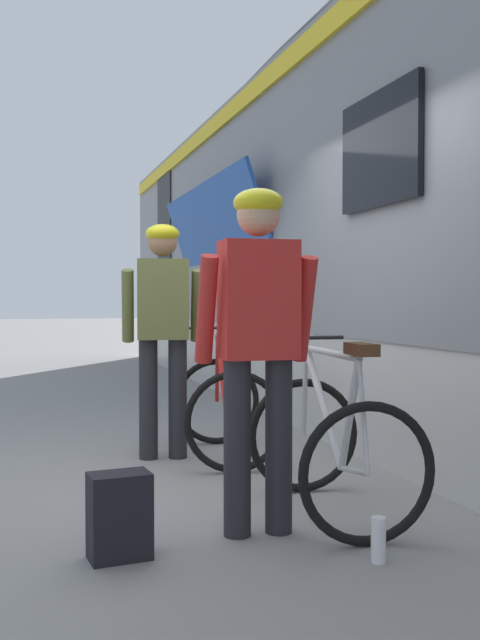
{
  "coord_description": "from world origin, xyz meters",
  "views": [
    {
      "loc": [
        -1.08,
        -4.65,
        1.21
      ],
      "look_at": [
        0.47,
        0.4,
        1.05
      ],
      "focal_mm": 40.87,
      "sensor_mm": 36.0,
      "label": 1
    }
  ],
  "objects": [
    {
      "name": "backpack_on_platform",
      "position": [
        -0.63,
        -1.29,
        0.2
      ],
      "size": [
        0.3,
        0.21,
        0.4
      ],
      "primitive_type": "cube",
      "rotation": [
        0.0,
        0.0,
        0.11
      ],
      "color": "black",
      "rests_on": "ground"
    },
    {
      "name": "bicycle_near_silver",
      "position": [
        0.58,
        -0.98,
        0.4
      ],
      "size": [
        0.79,
        1.12,
        0.99
      ],
      "color": "black",
      "rests_on": "ground"
    },
    {
      "name": "cyclist_far_in_olive",
      "position": [
        -0.03,
        0.74,
        1.05
      ],
      "size": [
        0.64,
        0.37,
        1.76
      ],
      "color": "#232328",
      "rests_on": "ground"
    },
    {
      "name": "cyclist_near_in_red",
      "position": [
        0.1,
        -1.14,
        1.05
      ],
      "size": [
        0.62,
        0.33,
        1.76
      ],
      "color": "#232328",
      "rests_on": "ground"
    },
    {
      "name": "bicycle_far_red",
      "position": [
        0.43,
        0.63,
        0.4
      ],
      "size": [
        0.86,
        1.16,
        0.99
      ],
      "color": "black",
      "rests_on": "ground"
    },
    {
      "name": "water_bottle_near_the_bikes",
      "position": [
        0.49,
        -1.69,
        0.1
      ],
      "size": [
        0.07,
        0.07,
        0.21
      ],
      "primitive_type": "cylinder",
      "color": "silver",
      "rests_on": "ground"
    },
    {
      "name": "ground_plane",
      "position": [
        0.0,
        0.0,
        0.0
      ],
      "size": [
        80.0,
        80.0,
        0.0
      ],
      "primitive_type": "plane",
      "color": "gray"
    },
    {
      "name": "train_car",
      "position": [
        2.87,
        1.62,
        1.97
      ],
      "size": [
        3.3,
        17.52,
        3.88
      ],
      "color": "slate",
      "rests_on": "ground"
    }
  ]
}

